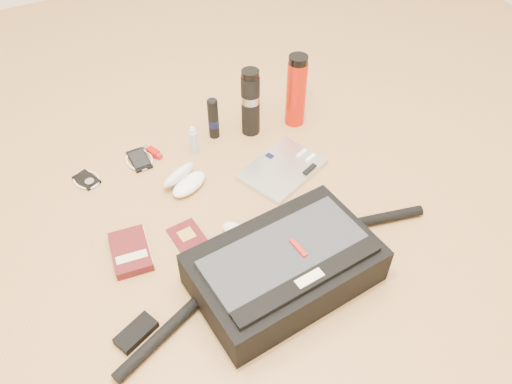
% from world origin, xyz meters
% --- Properties ---
extents(ground, '(4.00, 4.00, 0.00)m').
position_xyz_m(ground, '(0.00, 0.00, 0.00)').
color(ground, '#AF7F49').
rests_on(ground, ground).
extents(messenger_bag, '(1.07, 0.35, 0.15)m').
position_xyz_m(messenger_bag, '(-0.03, -0.23, 0.07)').
color(messenger_bag, black).
rests_on(messenger_bag, ground).
extents(laptop, '(0.34, 0.29, 0.03)m').
position_xyz_m(laptop, '(0.21, 0.17, 0.01)').
color(laptop, silver).
rests_on(laptop, ground).
extents(book, '(0.14, 0.18, 0.03)m').
position_xyz_m(book, '(-0.39, 0.08, 0.02)').
color(book, '#491013').
rests_on(book, ground).
extents(passport, '(0.10, 0.14, 0.01)m').
position_xyz_m(passport, '(-0.21, 0.05, 0.00)').
color(passport, '#4C0E14').
rests_on(passport, ground).
extents(mouse, '(0.09, 0.11, 0.03)m').
position_xyz_m(mouse, '(-0.07, -0.01, 0.02)').
color(mouse, white).
rests_on(mouse, ground).
extents(sunglasses_case, '(0.18, 0.17, 0.08)m').
position_xyz_m(sunglasses_case, '(-0.13, 0.28, 0.03)').
color(sunglasses_case, white).
rests_on(sunglasses_case, ground).
extents(ipod, '(0.11, 0.11, 0.01)m').
position_xyz_m(ipod, '(-0.42, 0.47, 0.01)').
color(ipod, black).
rests_on(ipod, ground).
extents(phone, '(0.10, 0.12, 0.01)m').
position_xyz_m(phone, '(-0.23, 0.48, 0.01)').
color(phone, black).
rests_on(phone, ground).
extents(inhaler, '(0.05, 0.09, 0.02)m').
position_xyz_m(inhaler, '(-0.17, 0.49, 0.01)').
color(inhaler, '#A10B04').
rests_on(inhaler, ground).
extents(spray_bottle, '(0.03, 0.03, 0.11)m').
position_xyz_m(spray_bottle, '(-0.02, 0.43, 0.05)').
color(spray_bottle, '#9BBDD6').
rests_on(spray_bottle, ground).
extents(aerosol_can, '(0.05, 0.05, 0.17)m').
position_xyz_m(aerosol_can, '(0.08, 0.48, 0.09)').
color(aerosol_can, black).
rests_on(aerosol_can, ground).
extents(thermos_black, '(0.07, 0.07, 0.27)m').
position_xyz_m(thermos_black, '(0.22, 0.43, 0.14)').
color(thermos_black, black).
rests_on(thermos_black, ground).
extents(thermos_red, '(0.08, 0.08, 0.29)m').
position_xyz_m(thermos_red, '(0.40, 0.40, 0.15)').
color(thermos_red, '#B41507').
rests_on(thermos_red, ground).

